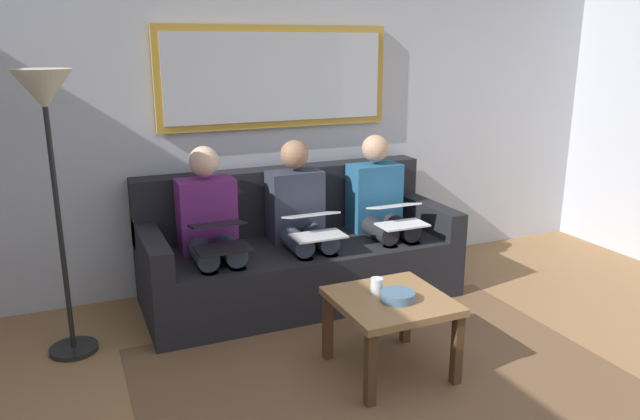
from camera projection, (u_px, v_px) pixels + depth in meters
The scene contains 14 objects.
wall_rear at pixel (273, 110), 4.58m from camera, with size 6.00×0.12×2.60m, color #B7BCC6.
area_rug at pixel (381, 377), 3.37m from camera, with size 2.60×1.80×0.01m, color brown.
couch at pixel (297, 254), 4.41m from camera, with size 2.20×0.90×0.90m.
framed_mirror at pixel (276, 77), 4.43m from camera, with size 1.75×0.05×0.73m.
coffee_table at pixel (391, 309), 3.35m from camera, with size 0.60×0.60×0.45m.
cup at pixel (377, 286), 3.38m from camera, with size 0.07×0.07×0.09m, color silver.
bowl at pixel (398, 296), 3.29m from camera, with size 0.19×0.19×0.05m, color slate.
person_left at pixel (380, 208), 4.52m from camera, with size 0.38×0.58×1.14m.
laptop_white at pixel (398, 214), 4.29m from camera, with size 0.34×0.33×0.14m.
person_middle at pixel (300, 217), 4.27m from camera, with size 0.38×0.58×1.14m.
laptop_silver at pixel (314, 224), 4.05m from camera, with size 0.35×0.34×0.15m.
person_right at pixel (210, 228), 4.03m from camera, with size 0.38×0.58×1.14m.
laptop_black at pixel (220, 235), 3.81m from camera, with size 0.34×0.36×0.15m.
standing_lamp at pixel (47, 123), 3.30m from camera, with size 0.32×0.32×1.66m.
Camera 1 is at (1.51, 1.78, 1.79)m, focal length 34.19 mm.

